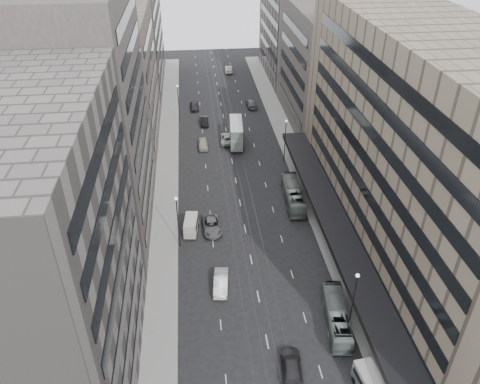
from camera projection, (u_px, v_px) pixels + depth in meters
name	position (u px, v px, depth m)	size (l,w,h in m)	color
ground	(259.00, 302.00, 57.56)	(220.00, 220.00, 0.00)	black
sidewalk_right	(293.00, 154.00, 89.92)	(4.00, 125.00, 0.15)	gray
sidewalk_left	(168.00, 160.00, 87.74)	(4.00, 125.00, 0.15)	gray
department_store	(424.00, 156.00, 58.08)	(19.20, 60.00, 30.00)	gray
building_right_mid	(328.00, 67.00, 96.42)	(15.00, 28.00, 24.00)	#443F3B
building_right_far	(298.00, 23.00, 120.39)	(15.00, 32.00, 28.00)	slate
building_left_a	(33.00, 267.00, 40.78)	(15.00, 28.00, 30.00)	slate
building_left_b	(82.00, 120.00, 62.24)	(15.00, 26.00, 34.00)	#443F3B
building_left_c	(112.00, 83.00, 87.23)	(15.00, 28.00, 25.00)	#796A5E
building_left_d	(127.00, 30.00, 113.97)	(15.00, 38.00, 28.00)	slate
lamp_right_near	(354.00, 295.00, 51.44)	(0.44, 0.44, 8.32)	#262628
lamp_right_far	(285.00, 136.00, 84.84)	(0.44, 0.44, 8.32)	#262628
lamp_left_near	(178.00, 216.00, 63.87)	(0.44, 0.44, 8.32)	#262628
lamp_left_far	(178.00, 99.00, 99.78)	(0.44, 0.44, 8.32)	#262628
bus_near	(336.00, 316.00, 54.00)	(2.26, 9.64, 2.69)	gray
bus_far	(293.00, 194.00, 75.25)	(2.52, 10.76, 3.00)	gray
double_decker	(236.00, 133.00, 92.09)	(3.13, 8.70, 4.68)	slate
panel_van	(191.00, 225.00, 68.55)	(2.36, 4.17, 2.50)	beige
sedan_1	(221.00, 282.00, 59.30)	(1.76, 5.04, 1.66)	silver
sedan_2	(212.00, 225.00, 69.46)	(2.62, 5.68, 1.58)	#5D5D60
sedan_3	(291.00, 366.00, 48.99)	(2.16, 5.31, 1.54)	#272629
sedan_4	(203.00, 144.00, 91.78)	(1.87, 4.66, 1.59)	#B4AE95
sedan_5	(204.00, 121.00, 100.99)	(1.60, 4.60, 1.52)	black
sedan_6	(227.00, 138.00, 93.89)	(2.62, 5.68, 1.58)	silver
sedan_7	(251.00, 104.00, 109.19)	(2.15, 5.30, 1.54)	#58585A
sedan_8	(194.00, 106.00, 107.95)	(1.86, 4.63, 1.58)	#2B2B2E
sedan_9	(229.00, 69.00, 130.02)	(1.82, 5.21, 1.72)	#C0B09F
pedestrian	(375.00, 376.00, 47.76)	(0.58, 0.38, 1.60)	black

